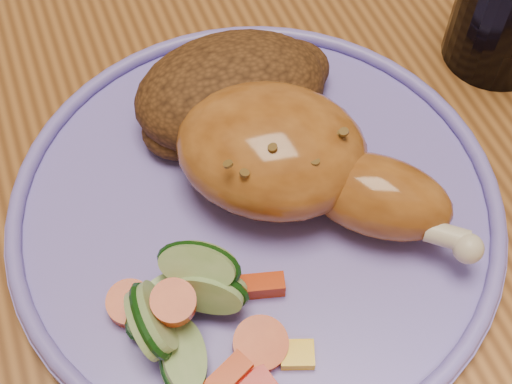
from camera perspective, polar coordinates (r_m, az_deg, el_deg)
dining_table at (r=0.59m, az=-2.06°, el=3.83°), size 0.90×1.40×0.75m
plate at (r=0.45m, az=0.00°, el=-1.46°), size 0.31×0.31×0.01m
plate_rim at (r=0.44m, az=0.00°, el=-0.71°), size 0.31×0.31×0.01m
chicken_leg at (r=0.43m, az=3.29°, el=2.50°), size 0.17×0.18×0.06m
rice_pilaf at (r=0.47m, az=-1.74°, el=8.06°), size 0.14×0.09×0.06m
vegetable_pile at (r=0.40m, az=-5.46°, el=-9.64°), size 0.10×0.11×0.05m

